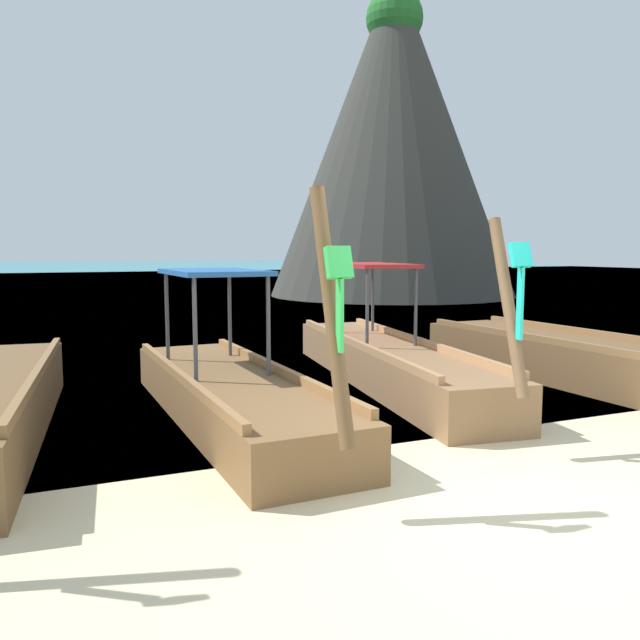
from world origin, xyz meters
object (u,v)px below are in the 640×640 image
longtail_boat_red_ribbon (561,357)px  longtail_boat_green_ribbon (230,393)px  karst_rock (396,140)px  longtail_boat_turquoise_ribbon (387,361)px

longtail_boat_red_ribbon → longtail_boat_green_ribbon: bearing=-175.6°
longtail_boat_red_ribbon → karst_rock: 20.01m
longtail_boat_green_ribbon → longtail_boat_turquoise_ribbon: 2.93m
longtail_boat_red_ribbon → longtail_boat_turquoise_ribbon: bearing=166.0°
longtail_boat_red_ribbon → karst_rock: (7.02, 17.56, 6.55)m
longtail_boat_turquoise_ribbon → karst_rock: bearing=60.0°
longtail_boat_green_ribbon → karst_rock: bearing=55.2°
longtail_boat_green_ribbon → longtail_boat_red_ribbon: (5.45, 0.42, 0.00)m
longtail_boat_green_ribbon → karst_rock: (12.47, 17.97, 6.55)m
longtail_boat_green_ribbon → longtail_boat_turquoise_ribbon: bearing=22.0°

